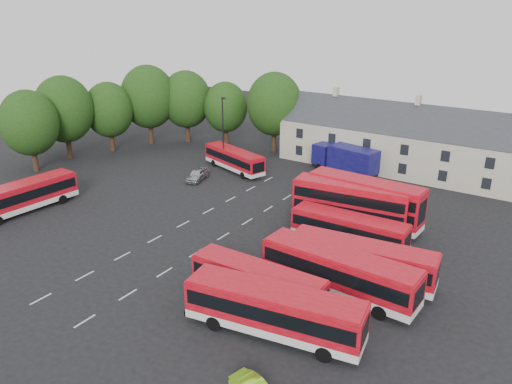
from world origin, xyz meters
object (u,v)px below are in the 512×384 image
bus_dd_south (350,203)px  lamppost (223,132)px  bus_row_a (274,308)px  silver_car (197,175)px  box_truck (346,159)px  bus_west (23,195)px

bus_dd_south → lamppost: (-21.03, 7.61, 2.50)m
bus_row_a → silver_car: (-23.93, 20.83, -1.33)m
bus_row_a → silver_car: 31.75m
bus_row_a → box_truck: (-9.50, 32.77, 0.08)m
bus_dd_south → silver_car: 21.52m
bus_row_a → bus_dd_south: bearing=88.8°
bus_dd_south → silver_car: (-21.29, 2.48, -1.89)m
box_truck → bus_row_a: bearing=-62.7°
bus_dd_south → bus_row_a: bearing=-88.4°
bus_west → silver_car: bearing=-23.1°
bus_west → lamppost: (9.02, 22.76, 3.19)m
bus_dd_south → box_truck: 15.97m
bus_row_a → bus_west: (-32.68, 3.20, -0.13)m
bus_row_a → bus_dd_south: bus_dd_south is taller
bus_dd_south → box_truck: (-6.87, 14.41, -0.48)m
bus_west → box_truck: 37.57m
bus_row_a → lamppost: bearing=123.0°
box_truck → lamppost: bearing=-143.2°
bus_row_a → silver_car: size_ratio=2.94×
bus_row_a → bus_west: size_ratio=1.08×
bus_dd_south → bus_west: size_ratio=1.00×
bus_west → box_truck: box_truck is taller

